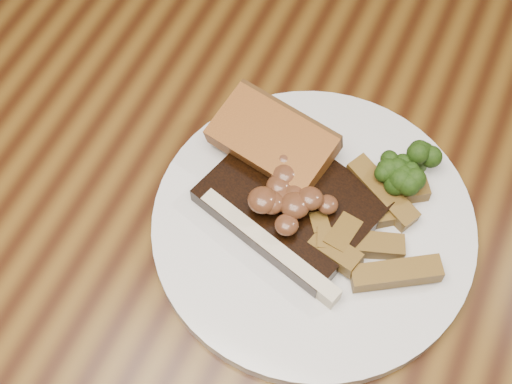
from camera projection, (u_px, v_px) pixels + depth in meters
ground at (253, 381)px, 1.35m from camera, size 4.50×4.50×0.00m
dining_table at (251, 228)px, 0.78m from camera, size 1.60×0.90×0.75m
plate at (313, 226)px, 0.67m from camera, size 0.31×0.31×0.01m
steak at (291, 202)px, 0.66m from camera, size 0.18×0.15×0.02m
steak_bone at (269, 249)px, 0.64m from camera, size 0.15×0.06×0.02m
mushroom_pile at (289, 192)px, 0.64m from camera, size 0.08×0.08×0.03m
garlic_bread at (272, 152)px, 0.68m from camera, size 0.12×0.08×0.02m
potato_wedges at (370, 236)px, 0.64m from camera, size 0.10×0.10×0.02m
broccoli_cluster at (396, 171)px, 0.66m from camera, size 0.06×0.06×0.04m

